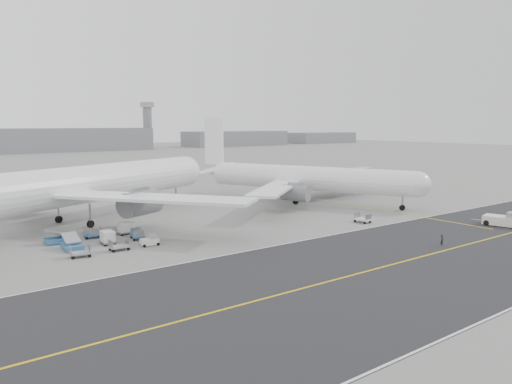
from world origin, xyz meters
TOP-DOWN VIEW (x-y plane):
  - ground at (0.00, 0.00)m, footprint 700.00×700.00m
  - taxiway at (5.02, -17.98)m, footprint 220.00×59.00m
  - horizon_buildings at (30.00, 260.00)m, footprint 520.00×28.00m
  - control_tower at (100.00, 265.00)m, footprint 7.00×7.00m
  - airliner_a at (-22.55, 29.36)m, footprint 63.00×61.62m
  - airliner_b at (24.28, 24.27)m, footprint 49.12×50.29m
  - pushback_tug at (34.13, -14.84)m, footprint 4.58×8.59m
  - jet_bridge at (39.34, 24.38)m, footprint 17.75×5.93m
  - gse_cluster at (-23.59, 13.09)m, footprint 18.80×18.26m
  - stray_dolly at (17.36, 1.47)m, footprint 1.81×2.80m
  - ground_crew_a at (13.51, -16.26)m, footprint 0.67×0.52m

SIDE VIEW (x-z plane):
  - ground at x=0.00m, z-range 0.00..0.00m
  - horizon_buildings at x=30.00m, z-range -14.00..14.00m
  - gse_cluster at x=-23.59m, z-range -1.00..1.00m
  - stray_dolly at x=17.36m, z-range -0.84..0.84m
  - taxiway at x=5.02m, z-range -0.01..0.03m
  - ground_crew_a at x=13.51m, z-range 0.00..1.62m
  - pushback_tug at x=34.13m, z-range -0.22..2.21m
  - jet_bridge at x=39.34m, z-range 1.30..7.92m
  - airliner_b at x=24.28m, z-range -3.89..14.50m
  - airliner_a at x=-22.55m, z-range -4.87..18.08m
  - control_tower at x=100.00m, z-range 0.63..31.88m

